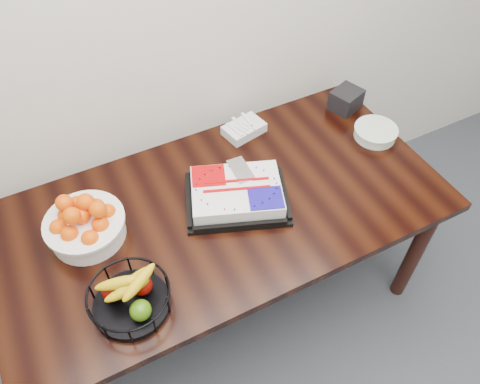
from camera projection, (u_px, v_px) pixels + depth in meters
name	position (u px, v px, depth m)	size (l,w,h in m)	color
table	(223.00, 219.00, 1.94)	(1.80, 0.90, 0.75)	black
cake_tray	(237.00, 194.00, 1.87)	(0.49, 0.44, 0.08)	black
tangerine_bowl	(84.00, 222.00, 1.72)	(0.30, 0.30, 0.19)	white
fruit_basket	(129.00, 297.00, 1.54)	(0.28, 0.28, 0.15)	black
plate_stack	(375.00, 132.00, 2.13)	(0.20, 0.20, 0.05)	white
fork_bag	(244.00, 129.00, 2.14)	(0.20, 0.15, 0.05)	silver
napkin_box	(346.00, 100.00, 2.25)	(0.14, 0.12, 0.10)	black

